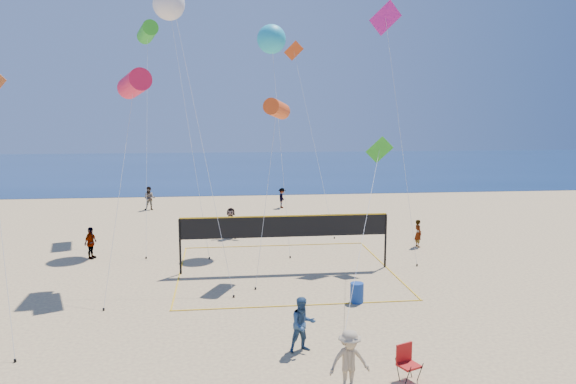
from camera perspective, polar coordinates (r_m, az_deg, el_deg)
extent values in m
cube|color=#10274C|center=(74.41, -5.92, 2.55)|extent=(140.00, 50.00, 0.03)
imported|color=#2E4E75|center=(18.07, 1.51, -13.30)|extent=(0.99, 0.85, 1.75)
imported|color=tan|center=(15.77, 6.26, -16.75)|extent=(1.20, 0.78, 1.74)
imported|color=gray|center=(30.36, -19.41, -4.90)|extent=(0.70, 1.04, 1.64)
imported|color=gray|center=(33.29, -5.83, -3.16)|extent=(1.75, 0.80, 1.81)
imported|color=gray|center=(31.89, 13.08, -4.11)|extent=(0.43, 0.60, 1.53)
imported|color=gray|center=(43.60, -13.89, -0.64)|extent=(0.89, 0.70, 1.78)
imported|color=gray|center=(43.27, -0.61, -0.61)|extent=(0.82, 1.12, 1.55)
cube|color=#B31614|center=(16.78, 12.19, -16.86)|extent=(0.71, 0.68, 0.06)
cube|color=#B31614|center=(16.80, 11.71, -15.68)|extent=(0.53, 0.26, 0.55)
cylinder|color=black|center=(16.60, 12.05, -17.92)|extent=(0.13, 0.27, 0.72)
cylinder|color=black|center=(16.87, 11.11, -17.44)|extent=(0.13, 0.27, 0.72)
cylinder|color=black|center=(16.86, 13.23, -17.51)|extent=(0.13, 0.27, 0.72)
cylinder|color=black|center=(17.13, 12.29, -17.05)|extent=(0.13, 0.27, 0.72)
cylinder|color=navy|center=(22.62, 7.01, -10.12)|extent=(0.58, 0.58, 0.79)
cylinder|color=black|center=(26.38, -10.91, -5.48)|extent=(0.10, 0.10, 2.59)
cylinder|color=black|center=(27.44, 9.88, -4.91)|extent=(0.10, 0.10, 2.59)
cube|color=black|center=(26.29, -0.30, -3.56)|extent=(9.73, 0.16, 0.97)
cube|color=yellow|center=(26.19, -0.31, -2.45)|extent=(9.73, 0.17, 0.06)
cube|color=yellow|center=(22.22, 1.17, -11.46)|extent=(9.93, 0.19, 0.02)
cube|color=yellow|center=(31.48, -1.32, -5.47)|extent=(9.93, 0.19, 0.02)
cylinder|color=#F71B43|center=(25.77, -15.36, 10.55)|extent=(1.84, 2.56, 1.29)
cylinder|color=silver|center=(23.84, -16.70, 0.32)|extent=(0.77, 4.46, 8.61)
cylinder|color=black|center=(22.80, -18.22, -11.26)|extent=(0.08, 0.08, 0.10)
cylinder|color=silver|center=(24.95, -9.15, 6.92)|extent=(2.88, 5.89, 13.82)
cylinder|color=black|center=(23.22, -5.54, -10.50)|extent=(0.08, 0.08, 0.10)
cylinder|color=#E44B17|center=(25.93, -1.14, 8.44)|extent=(1.41, 1.98, 1.00)
cylinder|color=silver|center=(24.70, -2.19, -0.32)|extent=(1.20, 2.97, 7.53)
cylinder|color=black|center=(24.11, -3.32, -9.76)|extent=(0.08, 0.08, 0.10)
cylinder|color=black|center=(19.49, -25.99, -15.15)|extent=(0.08, 0.08, 0.10)
cube|color=green|center=(27.48, 9.27, 4.26)|extent=(1.29, 0.42, 1.33)
cylinder|color=silver|center=(23.21, 7.82, -3.41)|extent=(3.49, 8.78, 5.58)
cylinder|color=black|center=(19.56, 5.73, -14.21)|extent=(0.08, 0.08, 0.10)
cube|color=#D71E93|center=(30.63, 9.88, 17.03)|extent=(1.80, 0.29, 1.79)
cylinder|color=silver|center=(28.75, 11.39, 5.40)|extent=(0.90, 3.54, 12.17)
cylinder|color=black|center=(28.20, 12.97, -7.25)|extent=(0.08, 0.08, 0.10)
sphere|color=white|center=(34.26, -12.02, 18.18)|extent=(2.04, 2.04, 1.82)
cylinder|color=silver|center=(30.88, -10.13, 6.80)|extent=(2.21, 5.61, 13.43)
cylinder|color=black|center=(29.01, -7.99, -6.68)|extent=(0.08, 0.08, 0.10)
sphere|color=#24B8D5|center=(32.30, -1.69, 15.26)|extent=(1.81, 1.81, 1.61)
cylinder|color=silver|center=(30.07, -0.77, 4.93)|extent=(0.61, 4.21, 11.37)
cylinder|color=black|center=(28.94, 0.22, -6.63)|extent=(0.08, 0.08, 0.10)
cylinder|color=green|center=(36.90, -14.09, 15.48)|extent=(1.62, 2.49, 1.26)
cylinder|color=silver|center=(32.70, -14.15, 5.69)|extent=(0.59, 7.88, 12.21)
cylinder|color=black|center=(29.70, -14.22, -6.50)|extent=(0.08, 0.08, 0.10)
cube|color=#E44B17|center=(38.90, 0.59, 14.17)|extent=(1.33, 0.26, 1.34)
cylinder|color=silver|center=(35.60, 2.53, 5.50)|extent=(1.68, 6.60, 11.42)
cylinder|color=black|center=(33.31, 4.73, -4.65)|extent=(0.08, 0.08, 0.10)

